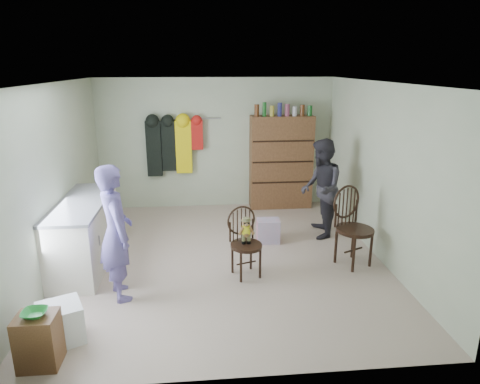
{
  "coord_description": "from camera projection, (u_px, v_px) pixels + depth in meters",
  "views": [
    {
      "loc": [
        -0.31,
        -5.72,
        2.73
      ],
      "look_at": [
        0.25,
        0.2,
        0.95
      ],
      "focal_mm": 32.0,
      "sensor_mm": 36.0,
      "label": 1
    }
  ],
  "objects": [
    {
      "name": "bowl",
      "position": [
        34.0,
        313.0,
        3.89
      ],
      "size": [
        0.23,
        0.23,
        0.06
      ],
      "primitive_type": "imported",
      "color": "green",
      "rests_on": "stool"
    },
    {
      "name": "plastic_tub",
      "position": [
        61.0,
        323.0,
        4.35
      ],
      "size": [
        0.55,
        0.53,
        0.4
      ],
      "primitive_type": "cube",
      "rotation": [
        0.0,
        0.0,
        0.42
      ],
      "color": "white",
      "rests_on": "ground"
    },
    {
      "name": "ground_plane",
      "position": [
        224.0,
        258.0,
        6.26
      ],
      "size": [
        5.0,
        5.0,
        0.0
      ],
      "primitive_type": "plane",
      "color": "#C3AE9D",
      "rests_on": "ground"
    },
    {
      "name": "person_right",
      "position": [
        321.0,
        189.0,
        6.88
      ],
      "size": [
        0.73,
        0.87,
        1.61
      ],
      "primitive_type": "imported",
      "rotation": [
        0.0,
        0.0,
        -1.73
      ],
      "color": "#2D2B33",
      "rests_on": "ground"
    },
    {
      "name": "chair_front",
      "position": [
        245.0,
        237.0,
        5.65
      ],
      "size": [
        0.52,
        0.52,
        0.94
      ],
      "rotation": [
        0.0,
        0.0,
        0.32
      ],
      "color": "black",
      "rests_on": "ground"
    },
    {
      "name": "counter",
      "position": [
        84.0,
        233.0,
        5.95
      ],
      "size": [
        0.64,
        1.86,
        0.94
      ],
      "color": "silver",
      "rests_on": "ground"
    },
    {
      "name": "stool",
      "position": [
        39.0,
        341.0,
        3.98
      ],
      "size": [
        0.37,
        0.31,
        0.52
      ],
      "primitive_type": "cube",
      "color": "brown",
      "rests_on": "ground"
    },
    {
      "name": "room_walls",
      "position": [
        221.0,
        145.0,
        6.32
      ],
      "size": [
        5.0,
        5.0,
        5.0
      ],
      "color": "beige",
      "rests_on": "ground"
    },
    {
      "name": "striped_bag",
      "position": [
        268.0,
        231.0,
        6.8
      ],
      "size": [
        0.37,
        0.29,
        0.37
      ],
      "primitive_type": "cube",
      "rotation": [
        0.0,
        0.0,
        -0.05
      ],
      "color": "#E57286",
      "rests_on": "ground"
    },
    {
      "name": "chair_far",
      "position": [
        352.0,
        223.0,
        5.96
      ],
      "size": [
        0.67,
        0.67,
        1.12
      ],
      "rotation": [
        0.0,
        0.0,
        0.45
      ],
      "color": "black",
      "rests_on": "ground"
    },
    {
      "name": "coat_rack",
      "position": [
        173.0,
        146.0,
        8.1
      ],
      "size": [
        1.42,
        0.12,
        1.09
      ],
      "color": "#99999E",
      "rests_on": "ground"
    },
    {
      "name": "person_left",
      "position": [
        116.0,
        233.0,
        5.03
      ],
      "size": [
        0.6,
        0.71,
        1.65
      ],
      "primitive_type": "imported",
      "rotation": [
        0.0,
        0.0,
        1.98
      ],
      "color": "#5F5399",
      "rests_on": "ground"
    },
    {
      "name": "dresser",
      "position": [
        281.0,
        162.0,
        8.3
      ],
      "size": [
        1.2,
        0.39,
        2.06
      ],
      "color": "brown",
      "rests_on": "ground"
    }
  ]
}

